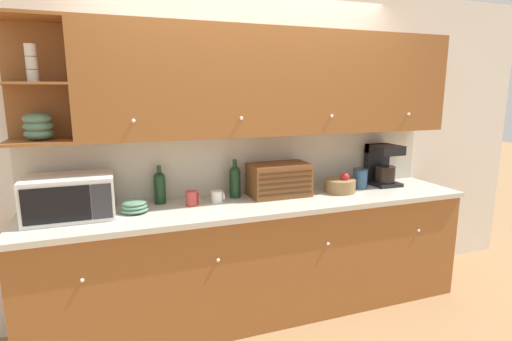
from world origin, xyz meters
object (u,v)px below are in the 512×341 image
(mug_blue_second, at_px, (192,198))
(mug, at_px, (217,197))
(wine_bottle, at_px, (235,180))
(wine_glass, at_px, (310,173))
(storage_canister, at_px, (360,178))
(coffee_maker, at_px, (382,164))
(second_wine_bottle, at_px, (160,186))
(fruit_basket, at_px, (340,185))
(microwave, at_px, (70,197))
(bread_box, at_px, (279,180))
(bowl_stack_on_counter, at_px, (134,206))

(mug_blue_second, bearing_deg, mug, 4.12)
(mug, height_order, wine_bottle, wine_bottle)
(wine_bottle, distance_m, wine_glass, 0.66)
(storage_canister, height_order, coffee_maker, coffee_maker)
(second_wine_bottle, relative_size, mug, 2.93)
(fruit_basket, bearing_deg, wine_bottle, 170.82)
(microwave, xyz_separation_m, mug, (1.01, 0.03, -0.10))
(mug, relative_size, bread_box, 0.21)
(microwave, relative_size, storage_canister, 3.25)
(fruit_basket, bearing_deg, second_wine_bottle, 173.39)
(microwave, height_order, mug, microwave)
(microwave, distance_m, second_wine_bottle, 0.62)
(bowl_stack_on_counter, xyz_separation_m, storage_canister, (1.90, 0.07, 0.04))
(bowl_stack_on_counter, relative_size, wine_glass, 0.87)
(bowl_stack_on_counter, bearing_deg, coffee_maker, 3.24)
(mug_blue_second, height_order, wine_glass, wine_glass)
(mug, xyz_separation_m, storage_canister, (1.29, 0.02, 0.04))
(bowl_stack_on_counter, height_order, wine_glass, wine_glass)
(wine_bottle, bearing_deg, coffee_maker, -0.91)
(bread_box, bearing_deg, fruit_basket, -7.85)
(bowl_stack_on_counter, relative_size, fruit_basket, 0.76)
(wine_bottle, relative_size, bread_box, 0.64)
(microwave, relative_size, second_wine_bottle, 1.90)
(wine_bottle, bearing_deg, mug_blue_second, -163.55)
(bowl_stack_on_counter, relative_size, second_wine_bottle, 0.67)
(storage_canister, bearing_deg, coffee_maker, 11.79)
(mug, distance_m, coffee_maker, 1.56)
(bread_box, height_order, storage_canister, bread_box)
(microwave, xyz_separation_m, second_wine_bottle, (0.60, 0.15, -0.01))
(mug, bearing_deg, bread_box, 2.75)
(fruit_basket, bearing_deg, wine_glass, 148.20)
(mug_blue_second, height_order, bread_box, bread_box)
(coffee_maker, bearing_deg, wine_bottle, 179.09)
(mug_blue_second, distance_m, wine_bottle, 0.39)
(microwave, distance_m, storage_canister, 2.30)
(mug_blue_second, distance_m, coffee_maker, 1.76)
(microwave, bearing_deg, second_wine_bottle, 13.76)
(second_wine_bottle, bearing_deg, bread_box, -5.90)
(mug_blue_second, distance_m, fruit_basket, 1.25)
(wine_bottle, height_order, bread_box, wine_bottle)
(microwave, distance_m, wine_bottle, 1.19)
(wine_bottle, distance_m, coffee_maker, 1.39)
(wine_glass, bearing_deg, storage_canister, -8.82)
(wine_glass, distance_m, storage_canister, 0.47)
(microwave, height_order, fruit_basket, microwave)
(mug, bearing_deg, coffee_maker, 2.65)
(storage_canister, bearing_deg, bread_box, 179.33)
(wine_glass, relative_size, fruit_basket, 0.87)
(bowl_stack_on_counter, relative_size, storage_canister, 1.14)
(wine_glass, relative_size, coffee_maker, 0.61)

